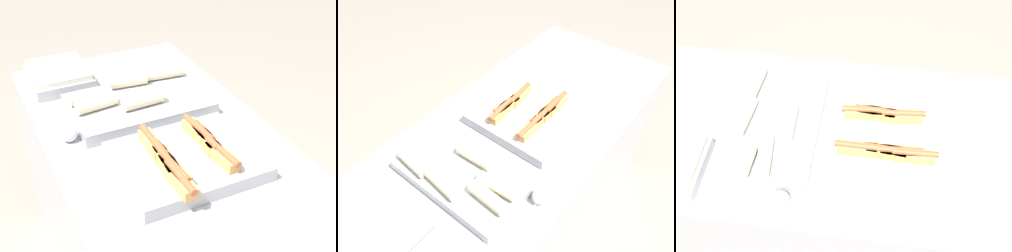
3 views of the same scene
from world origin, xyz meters
TOP-DOWN VIEW (x-y plane):
  - ground_plane at (0.00, 0.00)m, footprint 12.00×12.00m
  - counter at (0.00, 0.00)m, footprint 1.81×0.78m
  - tray_hotdogs at (0.04, -0.00)m, footprint 0.39×0.45m
  - tray_wraps at (-0.37, -0.01)m, footprint 0.33×0.52m
  - serving_spoon_near at (-0.29, -0.30)m, footprint 0.26×0.06m

SIDE VIEW (x-z plane):
  - ground_plane at x=0.00m, z-range 0.00..0.00m
  - counter at x=0.00m, z-range 0.00..0.89m
  - serving_spoon_near at x=-0.29m, z-range 0.88..0.94m
  - tray_wraps at x=-0.37m, z-range 0.87..0.97m
  - tray_hotdogs at x=0.04m, z-range 0.87..0.97m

